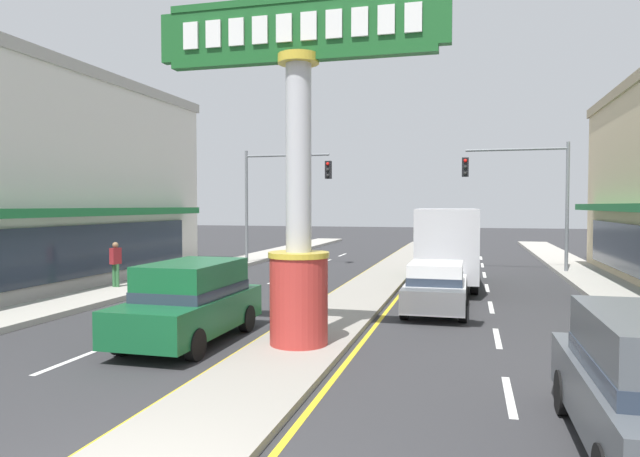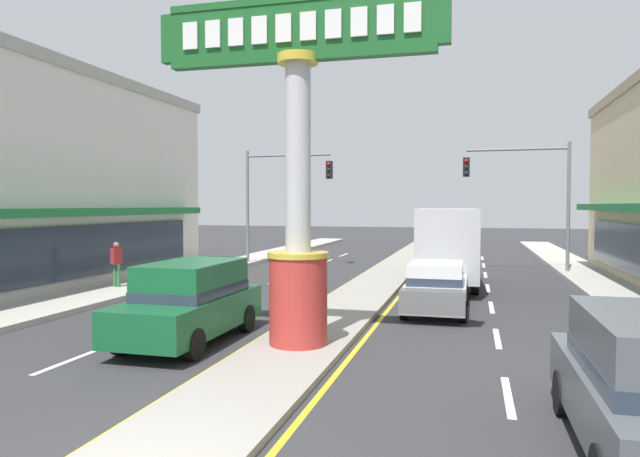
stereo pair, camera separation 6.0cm
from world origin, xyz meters
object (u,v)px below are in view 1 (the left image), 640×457
at_px(traffic_light_left_side, 277,187).
at_px(suv_near_right_lane, 191,301).
at_px(traffic_light_right_side, 528,184).
at_px(box_truck_mid_left_lane, 446,245).
at_px(pedestrian_near_kerb, 116,262).
at_px(sedan_near_left_lane, 436,287).
at_px(district_sign, 299,180).

bearing_deg(traffic_light_left_side, suv_near_right_lane, -77.90).
bearing_deg(traffic_light_right_side, suv_near_right_lane, -118.88).
distance_m(traffic_light_right_side, suv_near_right_lane, 18.97).
xyz_separation_m(suv_near_right_lane, box_truck_mid_left_lane, (5.51, 10.75, 0.71)).
height_order(box_truck_mid_left_lane, pedestrian_near_kerb, box_truck_mid_left_lane).
relative_size(suv_near_right_lane, pedestrian_near_kerb, 2.72).
xyz_separation_m(traffic_light_left_side, pedestrian_near_kerb, (-2.89, -10.24, -3.11)).
distance_m(traffic_light_right_side, pedestrian_near_kerb, 18.64).
bearing_deg(traffic_light_left_side, sedan_near_left_lane, -51.80).
height_order(suv_near_right_lane, pedestrian_near_kerb, suv_near_right_lane).
bearing_deg(traffic_light_right_side, pedestrian_near_kerb, -147.51).
height_order(traffic_light_right_side, box_truck_mid_left_lane, traffic_light_right_side).
bearing_deg(pedestrian_near_kerb, suv_near_right_lane, -45.07).
bearing_deg(traffic_light_right_side, traffic_light_left_side, 178.33).
bearing_deg(pedestrian_near_kerb, traffic_light_right_side, 32.49).
distance_m(suv_near_right_lane, pedestrian_near_kerb, 9.17).
relative_size(traffic_light_right_side, sedan_near_left_lane, 1.44).
distance_m(traffic_light_left_side, box_truck_mid_left_lane, 11.17).
bearing_deg(sedan_near_left_lane, suv_near_right_lane, -135.96).
bearing_deg(traffic_light_left_side, traffic_light_right_side, -1.67).
bearing_deg(box_truck_mid_left_lane, traffic_light_left_side, 146.70).
height_order(district_sign, sedan_near_left_lane, district_sign).
xyz_separation_m(district_sign, sedan_near_left_lane, (2.72, 5.37, -3.02)).
xyz_separation_m(traffic_light_left_side, suv_near_right_lane, (3.59, -16.73, -3.26)).
distance_m(sedan_near_left_lane, pedestrian_near_kerb, 11.98).
bearing_deg(sedan_near_left_lane, pedestrian_near_kerb, 174.10).
bearing_deg(district_sign, pedestrian_near_kerb, 144.34).
height_order(traffic_light_right_side, pedestrian_near_kerb, traffic_light_right_side).
bearing_deg(district_sign, traffic_light_right_side, 69.05).
xyz_separation_m(district_sign, pedestrian_near_kerb, (-9.19, 6.60, -2.67)).
height_order(district_sign, box_truck_mid_left_lane, district_sign).
bearing_deg(box_truck_mid_left_lane, suv_near_right_lane, -117.11).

